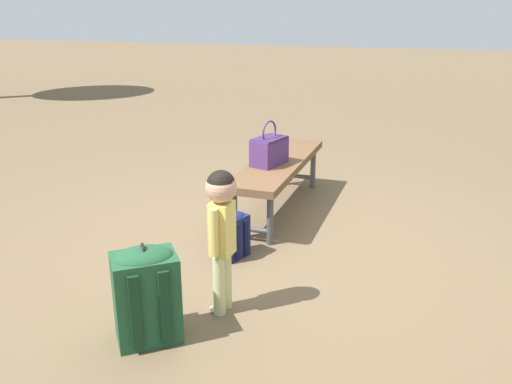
# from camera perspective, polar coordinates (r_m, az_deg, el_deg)

# --- Properties ---
(ground_plane) EXTENTS (40.00, 40.00, 0.00)m
(ground_plane) POSITION_cam_1_polar(r_m,az_deg,el_deg) (4.02, 1.28, -5.77)
(ground_plane) COLOR brown
(ground_plane) RESTS_ON ground
(park_bench) EXTENTS (1.61, 0.44, 0.45)m
(park_bench) POSITION_cam_1_polar(r_m,az_deg,el_deg) (4.59, 2.42, 2.67)
(park_bench) COLOR brown
(park_bench) RESTS_ON ground
(handbag) EXTENTS (0.36, 0.27, 0.37)m
(handbag) POSITION_cam_1_polar(r_m,az_deg,el_deg) (4.43, 1.40, 4.49)
(handbag) COLOR #4C2D66
(handbag) RESTS_ON park_bench
(child_standing) EXTENTS (0.23, 0.17, 0.86)m
(child_standing) POSITION_cam_1_polar(r_m,az_deg,el_deg) (3.00, -3.68, -2.98)
(child_standing) COLOR #CCCC8C
(child_standing) RESTS_ON ground
(backpack_large) EXTENTS (0.39, 0.41, 0.56)m
(backpack_large) POSITION_cam_1_polar(r_m,az_deg,el_deg) (2.93, -11.51, -10.27)
(backpack_large) COLOR #1E4C2D
(backpack_large) RESTS_ON ground
(backpack_small) EXTENTS (0.25, 0.23, 0.35)m
(backpack_small) POSITION_cam_1_polar(r_m,az_deg,el_deg) (3.81, -2.51, -4.41)
(backpack_small) COLOR #191E4C
(backpack_small) RESTS_ON ground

